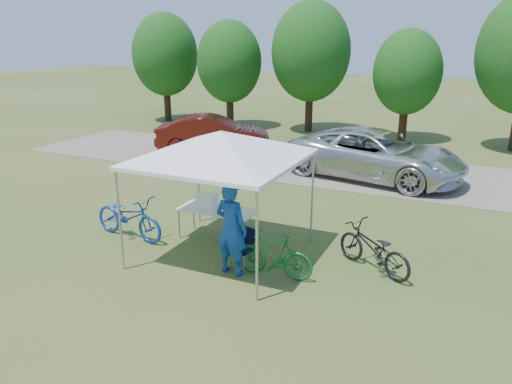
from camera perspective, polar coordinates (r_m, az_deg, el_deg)
ground at (r=11.02m, az=-3.75°, el=-7.08°), size 100.00×100.00×0.00m
gravel_strip at (r=18.04m, az=8.44°, el=2.76°), size 24.00×5.00×0.02m
canopy at (r=10.20m, az=-4.05°, el=6.57°), size 4.53×4.53×3.00m
treeline at (r=23.40m, az=12.54°, el=14.70°), size 24.89×4.28×6.30m
folding_table at (r=11.53m, az=-4.43°, el=-2.17°), size 1.81×0.75×0.74m
folding_chair at (r=10.31m, az=-1.28°, el=-5.94°), size 0.51×0.53×0.81m
cooler at (r=11.59m, az=-5.64°, el=-0.99°), size 0.46×0.31×0.33m
ice_cream_cup at (r=11.22m, az=-2.10°, el=-2.31°), size 0.08×0.08×0.06m
cyclist at (r=9.81m, az=-2.84°, el=-4.20°), size 0.75×0.54×1.91m
bike_blue at (r=12.03m, az=-14.33°, el=-2.75°), size 2.05×0.92×1.04m
bike_green at (r=9.85m, az=2.11°, el=-7.18°), size 1.59×0.52×0.95m
bike_dark at (r=10.36m, az=13.27°, el=-6.32°), size 1.91×1.45×0.96m
minivan at (r=16.85m, az=13.51°, el=4.22°), size 6.15×3.70×1.60m
sedan at (r=20.13m, az=-4.91°, el=6.62°), size 4.71×3.10×1.47m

